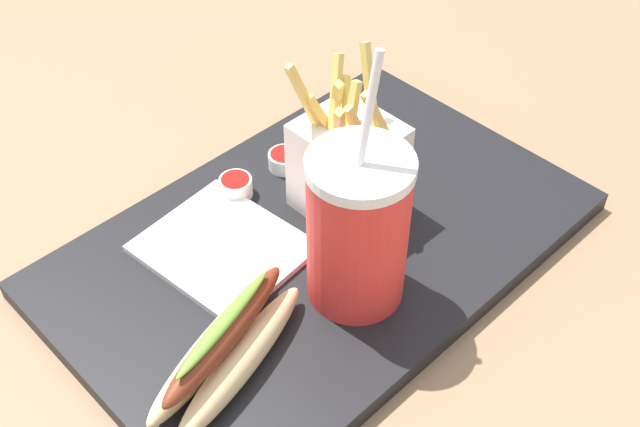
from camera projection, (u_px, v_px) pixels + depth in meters
ground_plane at (320, 258)px, 0.77m from camera, size 2.40×2.40×0.02m
food_tray at (320, 244)px, 0.76m from camera, size 0.49×0.32×0.02m
soda_cup at (358, 229)px, 0.66m from camera, size 0.09×0.09×0.24m
fries_basket at (348, 165)px, 0.75m from camera, size 0.08×0.09×0.17m
hot_dog_1 at (227, 347)px, 0.63m from camera, size 0.18×0.10×0.06m
ketchup_cup_1 at (236, 186)px, 0.79m from camera, size 0.03×0.03×0.02m
ketchup_cup_2 at (284, 159)px, 0.82m from camera, size 0.03×0.03×0.02m
napkin_stack at (223, 248)px, 0.74m from camera, size 0.13×0.15×0.01m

